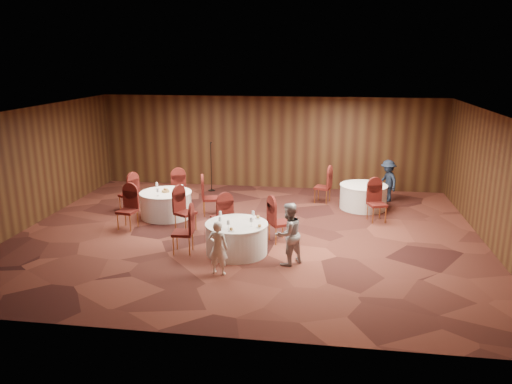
# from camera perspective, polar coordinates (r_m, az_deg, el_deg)

# --- Properties ---
(ground) EXTENTS (12.00, 12.00, 0.00)m
(ground) POSITION_cam_1_polar(r_m,az_deg,el_deg) (13.17, -0.99, -4.82)
(ground) COLOR black
(ground) RESTS_ON ground
(room_shell) EXTENTS (12.00, 12.00, 12.00)m
(room_shell) POSITION_cam_1_polar(r_m,az_deg,el_deg) (12.63, -1.03, 3.58)
(room_shell) COLOR silver
(room_shell) RESTS_ON ground
(table_main) EXTENTS (1.48, 1.48, 0.74)m
(table_main) POSITION_cam_1_polar(r_m,az_deg,el_deg) (11.82, -2.22, -5.27)
(table_main) COLOR silver
(table_main) RESTS_ON ground
(table_left) EXTENTS (1.49, 1.49, 0.74)m
(table_left) POSITION_cam_1_polar(r_m,az_deg,el_deg) (14.69, -10.23, -1.39)
(table_left) COLOR silver
(table_left) RESTS_ON ground
(table_right) EXTENTS (1.43, 1.43, 0.74)m
(table_right) POSITION_cam_1_polar(r_m,az_deg,el_deg) (15.61, 12.15, -0.50)
(table_right) COLOR silver
(table_right) RESTS_ON ground
(chairs_main) EXTENTS (2.83, 1.90, 1.00)m
(chairs_main) POSITION_cam_1_polar(r_m,az_deg,el_deg) (12.41, -3.13, -3.67)
(chairs_main) COLOR #430E0D
(chairs_main) RESTS_ON ground
(chairs_left) EXTENTS (3.19, 3.06, 1.00)m
(chairs_left) POSITION_cam_1_polar(r_m,az_deg,el_deg) (14.61, -10.21, -0.96)
(chairs_left) COLOR #430E0D
(chairs_left) RESTS_ON ground
(chairs_right) EXTENTS (2.20, 2.33, 1.00)m
(chairs_right) POSITION_cam_1_polar(r_m,az_deg,el_deg) (15.19, 10.49, -0.35)
(chairs_right) COLOR #430E0D
(chairs_right) RESTS_ON ground
(tabletop_main) EXTENTS (1.11, 1.11, 0.22)m
(tabletop_main) POSITION_cam_1_polar(r_m,az_deg,el_deg) (11.57, -1.70, -3.27)
(tabletop_main) COLOR silver
(tabletop_main) RESTS_ON table_main
(tabletop_left) EXTENTS (0.89, 0.75, 0.22)m
(tabletop_left) POSITION_cam_1_polar(r_m,az_deg,el_deg) (14.56, -10.30, 0.29)
(tabletop_left) COLOR silver
(tabletop_left) RESTS_ON table_left
(tabletop_right) EXTENTS (0.08, 0.08, 0.22)m
(tabletop_right) POSITION_cam_1_polar(r_m,az_deg,el_deg) (15.29, 13.05, 1.15)
(tabletop_right) COLOR silver
(tabletop_right) RESTS_ON table_right
(mic_stand) EXTENTS (0.24, 0.24, 1.70)m
(mic_stand) POSITION_cam_1_polar(r_m,az_deg,el_deg) (17.33, -5.12, 1.79)
(mic_stand) COLOR black
(mic_stand) RESTS_ON ground
(woman_a) EXTENTS (0.48, 0.35, 1.19)m
(woman_a) POSITION_cam_1_polar(r_m,az_deg,el_deg) (10.66, -4.35, -6.38)
(woman_a) COLOR white
(woman_a) RESTS_ON ground
(woman_b) EXTENTS (0.87, 0.87, 1.43)m
(woman_b) POSITION_cam_1_polar(r_m,az_deg,el_deg) (11.11, 3.72, -4.81)
(woman_b) COLOR #ABABB0
(woman_b) RESTS_ON ground
(man_c) EXTENTS (0.84, 1.00, 1.35)m
(man_c) POSITION_cam_1_polar(r_m,az_deg,el_deg) (16.49, 14.82, 1.25)
(man_c) COLOR #151F30
(man_c) RESTS_ON ground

